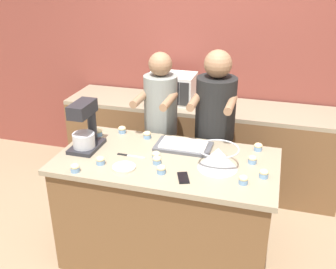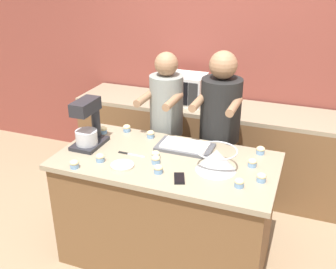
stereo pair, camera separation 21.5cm
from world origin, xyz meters
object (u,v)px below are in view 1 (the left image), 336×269
stand_mixer (85,128)px  cupcake_4 (84,134)px  knife (129,156)px  cupcake_9 (100,160)px  cupcake_6 (157,160)px  person_right (214,137)px  cupcake_5 (147,135)px  cupcake_7 (98,132)px  cell_phone (183,178)px  mixing_bowl (218,157)px  cupcake_11 (252,159)px  person_left (161,133)px  cupcake_8 (264,173)px  cupcake_10 (122,130)px  cupcake_12 (243,180)px  cupcake_2 (258,147)px  baking_tray (184,146)px  cupcake_0 (161,169)px  cupcake_3 (75,168)px  small_plate (124,167)px  microwave_oven (172,88)px  cupcake_1 (156,155)px

stand_mixer → cupcake_4: size_ratio=5.86×
knife → cupcake_9: size_ratio=3.39×
cupcake_6 → person_right: bearing=66.8°
cupcake_5 → cupcake_7: 0.41m
cell_phone → cupcake_4: bearing=156.4°
stand_mixer → cupcake_6: stand_mixer is taller
person_right → knife: bearing=-130.1°
knife → stand_mixer: bearing=175.0°
mixing_bowl → cupcake_9: size_ratio=4.49×
cupcake_11 → person_left: bearing=149.9°
stand_mixer → cupcake_8: (1.36, -0.07, -0.14)m
cupcake_10 → cupcake_12: same height
person_left → knife: person_left is taller
cupcake_4 → mixing_bowl: bearing=-10.1°
cupcake_2 → cupcake_10: size_ratio=1.00×
mixing_bowl → cell_phone: bearing=-133.2°
cupcake_8 → cupcake_7: bearing=167.1°
baking_tray → cupcake_7: (-0.74, 0.03, 0.01)m
knife → cupcake_7: 0.47m
person_left → cupcake_6: bearing=-75.0°
cupcake_5 → cupcake_7: (-0.41, -0.06, 0.00)m
person_right → cupcake_2: size_ratio=24.65×
stand_mixer → cupcake_7: (-0.01, 0.24, -0.14)m
cupcake_11 → baking_tray: bearing=169.2°
cupcake_0 → cupcake_3: size_ratio=1.00×
person_left → cupcake_2: bearing=-17.2°
mixing_bowl → small_plate: (-0.63, -0.19, -0.07)m
cupcake_8 → cupcake_11: size_ratio=1.00×
knife → cupcake_3: 0.43m
cupcake_2 → cupcake_12: size_ratio=1.00×
person_left → cupcake_2: 0.92m
cell_phone → cupcake_9: 0.62m
person_right → cupcake_6: size_ratio=24.65×
cupcake_4 → cupcake_11: 1.38m
cupcake_2 → cupcake_5: same height
cupcake_7 → cupcake_10: 0.20m
person_right → baking_tray: (-0.18, -0.39, 0.08)m
cupcake_0 → cupcake_8: bearing=11.5°
cupcake_6 → cupcake_11: same height
stand_mixer → cupcake_11: (1.27, 0.11, -0.14)m
cupcake_9 → cupcake_6: bearing=16.9°
microwave_oven → cell_phone: 1.57m
cupcake_9 → cupcake_12: (1.02, 0.02, 0.00)m
cupcake_1 → cupcake_3: same height
cell_phone → cupcake_9: bearing=177.3°
baking_tray → microwave_oven: 1.11m
person_right → cupcake_7: person_right is taller
person_left → person_right: size_ratio=0.97×
cupcake_10 → baking_tray: bearing=-13.1°
person_left → cupcake_11: person_left is taller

